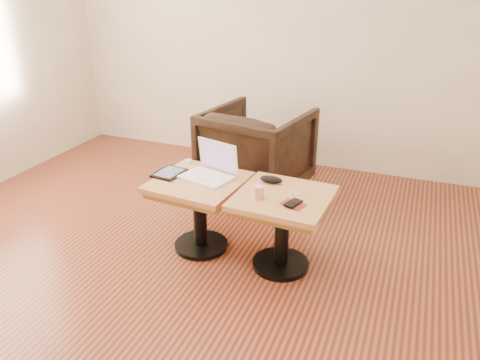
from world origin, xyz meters
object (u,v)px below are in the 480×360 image
at_px(striped_cup, 258,192).
at_px(laptop, 210,170).
at_px(armchair, 257,150).
at_px(side_table_left, 199,197).
at_px(side_table_right, 283,214).

bearing_deg(striped_cup, laptop, 155.21).
distance_m(laptop, armchair, 1.05).
xyz_separation_m(striped_cup, armchair, (-0.45, 1.23, -0.20)).
relative_size(side_table_left, side_table_right, 1.03).
bearing_deg(striped_cup, armchair, 109.99).
distance_m(side_table_right, laptop, 0.61).
bearing_deg(armchair, side_table_left, 98.36).
bearing_deg(laptop, side_table_right, 5.49).
height_order(side_table_left, striped_cup, striped_cup).
bearing_deg(side_table_right, striped_cup, -141.03).
bearing_deg(striped_cup, side_table_left, 166.11).
bearing_deg(side_table_right, armchair, 120.28).
bearing_deg(laptop, side_table_left, -109.23).
height_order(side_table_left, armchair, armchair).
relative_size(side_table_left, laptop, 1.62).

